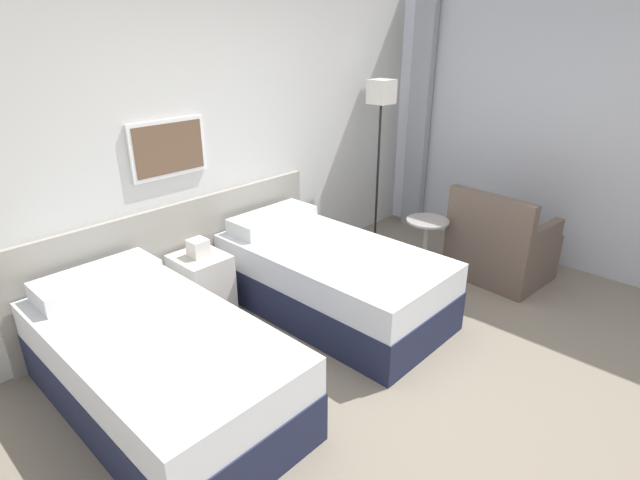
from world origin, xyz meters
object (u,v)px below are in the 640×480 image
Objects in this scene: nightstand at (202,285)px; armchair at (500,249)px; side_table at (426,238)px; bed_near_window at (330,278)px; bed_near_door at (158,365)px; floor_lamp at (381,110)px.

nightstand is 2.77m from armchair.
bed_near_window is at bearing 168.37° from side_table.
bed_near_door is at bearing -139.20° from nightstand.
side_table is (-0.31, -0.83, -1.06)m from floor_lamp.
side_table is at bearing -4.80° from bed_near_door.
bed_near_door is 1.08× the size of floor_lamp.
armchair is (0.46, -0.53, -0.10)m from side_table.
side_table is 0.71m from armchair.
nightstand is at bearing 177.73° from floor_lamp.
nightstand is 2.12m from side_table.
bed_near_door reaches higher than side_table.
floor_lamp is 1.80m from armchair.
bed_near_door reaches higher than nightstand.
side_table is at bearing -25.74° from nightstand.
side_table is at bearing -110.29° from floor_lamp.
bed_near_window is at bearing 0.00° from bed_near_door.
floor_lamp reaches higher than bed_near_window.
bed_near_window is 1.92m from floor_lamp.
nightstand is at bearing 139.20° from bed_near_window.
floor_lamp is at bearing 10.99° from armchair.
floor_lamp is 1.38m from side_table.
bed_near_door is 1.00× the size of bed_near_window.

